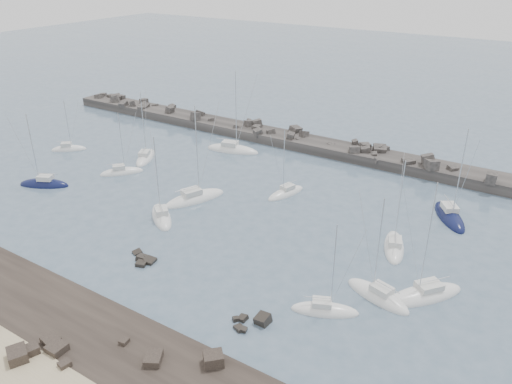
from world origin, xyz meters
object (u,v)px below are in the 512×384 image
sailboat_10 (394,247)px  sailboat_7 (325,310)px  sailboat_3 (195,199)px  sailboat_11 (424,295)px  sailboat_1 (146,158)px  sailboat_9 (378,296)px  sailboat_2 (44,185)px  sailboat_4 (233,150)px  sailboat_13 (122,173)px  sailboat_6 (286,194)px  sailboat_5 (162,217)px  sailboat_8 (449,217)px  sailboat_0 (69,149)px

sailboat_10 → sailboat_7: bearing=-97.5°
sailboat_3 → sailboat_11: 36.80m
sailboat_1 → sailboat_9: bearing=-18.1°
sailboat_2 → sailboat_4: 33.97m
sailboat_13 → sailboat_3: bearing=-4.3°
sailboat_1 → sailboat_3: sailboat_3 is taller
sailboat_6 → sailboat_1: bearing=-178.4°
sailboat_4 → sailboat_10: sailboat_4 is taller
sailboat_5 → sailboat_7: bearing=-12.3°
sailboat_4 → sailboat_1: bearing=-133.3°
sailboat_4 → sailboat_3: bearing=-70.8°
sailboat_2 → sailboat_8: 63.28m
sailboat_1 → sailboat_3: bearing=-24.7°
sailboat_9 → sailboat_10: size_ratio=1.01×
sailboat_0 → sailboat_2: size_ratio=0.80×
sailboat_0 → sailboat_11: 70.99m
sailboat_0 → sailboat_11: bearing=-7.2°
sailboat_2 → sailboat_13: sailboat_2 is taller
sailboat_2 → sailboat_3: size_ratio=0.83×
sailboat_8 → sailboat_10: sailboat_8 is taller
sailboat_0 → sailboat_10: bearing=-0.9°
sailboat_0 → sailboat_4: bearing=31.7°
sailboat_4 → sailboat_11: size_ratio=1.09×
sailboat_5 → sailboat_7: (28.61, -6.24, -0.03)m
sailboat_2 → sailboat_4: bearing=60.1°
sailboat_7 → sailboat_6: bearing=127.6°
sailboat_1 → sailboat_9: size_ratio=1.02×
sailboat_0 → sailboat_4: 31.56m
sailboat_1 → sailboat_3: 20.21m
sailboat_9 → sailboat_13: bearing=169.3°
sailboat_9 → sailboat_5: bearing=178.4°
sailboat_7 → sailboat_9: (3.91, 5.32, 0.02)m
sailboat_9 → sailboat_13: sailboat_9 is taller
sailboat_1 → sailboat_2: bearing=-108.1°
sailboat_8 → sailboat_13: sailboat_8 is taller
sailboat_10 → sailboat_11: size_ratio=0.86×
sailboat_0 → sailboat_5: sailboat_5 is taller
sailboat_4 → sailboat_13: 21.57m
sailboat_7 → sailboat_10: size_ratio=0.89×
sailboat_6 → sailboat_11: 29.35m
sailboat_2 → sailboat_11: bearing=3.7°
sailboat_4 → sailboat_13: (-9.99, -19.12, -0.01)m
sailboat_1 → sailboat_0: bearing=-163.5°
sailboat_5 → sailboat_9: size_ratio=1.01×
sailboat_1 → sailboat_9: sailboat_1 is taller
sailboat_5 → sailboat_13: 18.75m
sailboat_13 → sailboat_11: bearing=-6.8°
sailboat_6 → sailboat_8: 24.29m
sailboat_8 → sailboat_10: size_ratio=1.15×
sailboat_1 → sailboat_13: (1.25, -7.18, -0.00)m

